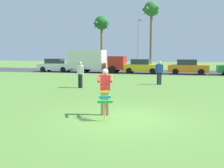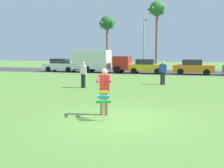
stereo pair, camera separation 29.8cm
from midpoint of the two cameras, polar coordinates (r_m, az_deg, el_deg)
ground_plane at (r=9.41m, az=1.31°, el=-7.41°), size 120.00×120.00×0.00m
road_strip at (r=32.03m, az=10.59°, el=2.53°), size 120.00×8.00×0.01m
person_kite_flyer at (r=9.69m, az=-2.34°, el=-1.28°), size 0.66×0.74×1.73m
kite_held at (r=9.04m, az=-2.50°, el=-3.08°), size 0.54×0.71×1.13m
parked_car_white at (r=33.01m, az=-12.37°, el=3.95°), size 4.24×1.92×1.60m
parked_truck_red_cab at (r=31.10m, az=-4.26°, el=5.10°), size 6.75×2.25×2.62m
parked_car_yellow at (r=29.82m, az=6.13°, el=3.78°), size 4.25×1.93×1.60m
parked_car_orange at (r=29.53m, az=15.76°, el=3.54°), size 4.22×1.88×1.60m
palm_tree_left_near at (r=40.60m, az=-2.47°, el=12.65°), size 2.58×2.71×7.84m
palm_tree_right_near at (r=38.75m, az=8.31°, el=15.16°), size 2.58×2.71×9.51m
streetlight_pole at (r=36.91m, az=5.53°, el=9.36°), size 0.24×1.65×7.00m
person_walker_near at (r=17.50m, az=-7.37°, el=2.21°), size 0.54×0.34×1.73m
person_walker_far at (r=19.42m, az=9.76°, el=2.61°), size 0.57×0.26×1.73m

